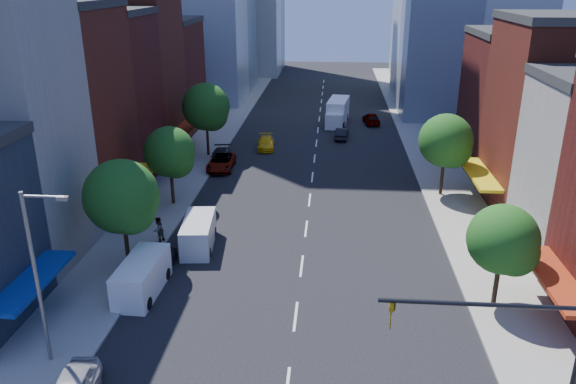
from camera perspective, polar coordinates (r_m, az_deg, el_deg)
name	(u,v)px	position (r m, az deg, el deg)	size (l,w,h in m)	color
sidewalk_left	(207,145)	(65.44, -8.20, 4.76)	(5.00, 120.00, 0.15)	gray
sidewalk_right	(428,150)	(64.77, 13.99, 4.18)	(5.00, 120.00, 0.15)	gray
bldg_left_2	(43,114)	(48.63, -23.63, 7.25)	(12.00, 9.00, 16.00)	#592015
bldg_left_3	(88,99)	(56.20, -19.63, 8.90)	(12.00, 8.00, 15.00)	#491212
bldg_left_4	(120,74)	(63.76, -16.72, 11.45)	(12.00, 9.00, 17.00)	#592015
bldg_left_5	(149,78)	(72.90, -13.93, 11.21)	(12.00, 10.00, 13.00)	#491212
bldg_right_2	(575,120)	(50.33, 27.14, 6.52)	(12.00, 10.00, 15.00)	#592015
bldg_right_3	(532,106)	(59.67, 23.55, 8.04)	(12.00, 10.00, 13.00)	#491212
streetlight	(39,269)	(29.05, -24.01, -7.15)	(2.25, 0.25, 9.00)	slate
tree_left_near	(124,200)	(37.19, -16.37, -0.74)	(4.80, 4.80, 7.30)	black
tree_left_mid	(171,154)	(47.14, -11.78, 3.80)	(4.20, 4.20, 6.65)	black
tree_left_far	(207,109)	(60.08, -8.20, 8.36)	(5.00, 5.00, 7.75)	black
tree_right_near	(506,243)	(33.82, 21.24, -4.81)	(4.00, 4.00, 6.20)	black
tree_right_far	(447,143)	(50.01, 15.90, 4.82)	(4.60, 4.60, 7.20)	black
parked_car_second	(154,264)	(37.66, -13.46, -7.17)	(1.45, 4.16, 1.37)	black
parked_car_third	(221,162)	(56.82, -6.80, 3.02)	(2.42, 5.24, 1.46)	#999999
parked_car_rear	(221,158)	(58.17, -6.79, 3.49)	(2.15, 5.28, 1.53)	black
cargo_van_near	(141,278)	(35.45, -14.70, -8.44)	(2.25, 5.21, 2.19)	white
cargo_van_far	(198,234)	(40.37, -9.11, -4.26)	(2.48, 5.19, 2.14)	silver
taxi	(266,143)	(63.47, -2.26, 5.00)	(1.84, 4.51, 1.31)	#EEB70C
traffic_car_oncoming	(342,133)	(67.73, 5.48, 5.95)	(1.39, 3.99, 1.32)	black
traffic_car_far	(371,119)	(75.21, 8.46, 7.39)	(1.76, 4.37, 1.49)	#999999
box_truck	(337,113)	(74.76, 5.04, 8.04)	(3.20, 8.01, 3.14)	white
pedestrian_near	(130,271)	(36.52, -15.74, -7.70)	(0.65, 0.43, 1.79)	#999999
pedestrian_far	(158,230)	(41.49, -13.04, -3.77)	(0.93, 0.72, 1.91)	#999999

